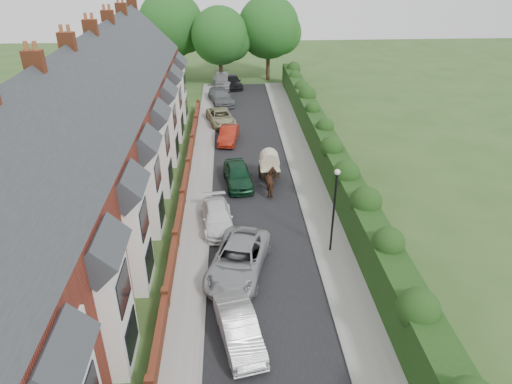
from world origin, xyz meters
TOP-DOWN VIEW (x-y plane):
  - ground at (0.00, 0.00)m, footprint 140.00×140.00m
  - road at (-0.50, 11.00)m, footprint 6.00×58.00m
  - pavement_hedge_side at (3.60, 11.00)m, footprint 2.20×58.00m
  - pavement_house_side at (-4.35, 11.00)m, footprint 1.70×58.00m
  - kerb_hedge_side at (2.55, 11.00)m, footprint 0.18×58.00m
  - kerb_house_side at (-3.55, 11.00)m, footprint 0.18×58.00m
  - hedge at (5.40, 11.00)m, footprint 2.10×58.00m
  - terrace_row at (-10.87, 9.98)m, footprint 9.05×40.50m
  - garden_wall_row at (-5.35, 10.00)m, footprint 0.35×40.35m
  - lamppost at (3.40, 4.00)m, footprint 0.32×0.32m
  - tree_far_left at (-2.65, 40.08)m, footprint 7.14×6.80m
  - tree_far_right at (3.39, 42.08)m, footprint 7.98×7.60m
  - tree_far_back at (-8.59, 43.08)m, footprint 8.40×8.00m
  - car_silver_a at (-1.92, -2.34)m, footprint 2.39×4.52m
  - car_silver_b at (-1.83, 2.45)m, footprint 4.04×6.24m
  - car_white at (-3.00, 7.00)m, footprint 2.36×4.70m
  - car_green at (-1.60, 12.60)m, footprint 2.36×4.77m
  - car_red at (-2.21, 20.87)m, footprint 2.04×4.32m
  - car_beige at (-2.93, 25.61)m, footprint 3.26×5.28m
  - car_grey at (-3.00, 32.24)m, footprint 3.31×5.65m
  - car_black at (-1.60, 38.60)m, footprint 2.71×4.84m
  - horse at (0.73, 11.02)m, footprint 1.04×2.07m
  - horse_cart at (0.73, 13.20)m, footprint 1.46×3.23m
  - car_extra_far at (-2.80, 38.98)m, footprint 2.75×5.62m

SIDE VIEW (x-z plane):
  - ground at x=0.00m, z-range 0.00..0.00m
  - road at x=-0.50m, z-range 0.00..0.02m
  - pavement_hedge_side at x=3.60m, z-range 0.00..0.12m
  - pavement_house_side at x=-4.35m, z-range 0.00..0.12m
  - kerb_hedge_side at x=2.55m, z-range 0.00..0.13m
  - kerb_house_side at x=-3.55m, z-range 0.00..0.13m
  - garden_wall_row at x=-5.35m, z-range -0.09..1.01m
  - car_white at x=-3.00m, z-range 0.00..1.31m
  - car_beige at x=-2.93m, z-range 0.00..1.36m
  - car_red at x=-2.21m, z-range 0.00..1.37m
  - car_silver_a at x=-1.92m, z-range 0.00..1.42m
  - car_grey at x=-3.00m, z-range 0.00..1.54m
  - car_black at x=-1.60m, z-range 0.00..1.56m
  - car_green at x=-1.60m, z-range 0.00..1.56m
  - car_extra_far at x=-2.80m, z-range 0.00..1.57m
  - car_silver_b at x=-1.83m, z-range 0.00..1.60m
  - horse at x=0.73m, z-range 0.00..1.70m
  - horse_cart at x=0.73m, z-range 0.17..2.50m
  - hedge at x=5.40m, z-range 0.18..3.03m
  - lamppost at x=3.40m, z-range 0.72..5.88m
  - terrace_row at x=-10.87m, z-range -1.28..10.22m
  - tree_far_left at x=-2.65m, z-range 1.07..10.36m
  - tree_far_right at x=3.39m, z-range 1.16..11.47m
  - tree_far_back at x=-8.59m, z-range 1.21..12.03m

